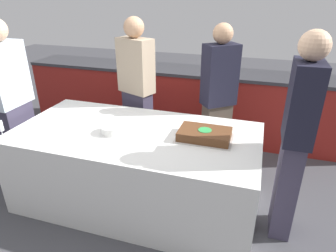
% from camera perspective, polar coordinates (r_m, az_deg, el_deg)
% --- Properties ---
extents(ground_plane, '(14.00, 14.00, 0.00)m').
position_cam_1_polar(ground_plane, '(3.07, -5.61, -13.66)').
color(ground_plane, '#424247').
extents(back_counter, '(4.40, 0.58, 0.92)m').
position_cam_1_polar(back_counter, '(4.19, 2.64, 4.74)').
color(back_counter, maroon).
rests_on(back_counter, ground_plane).
extents(dining_table, '(2.18, 1.09, 0.74)m').
position_cam_1_polar(dining_table, '(2.86, -5.93, -7.83)').
color(dining_table, silver).
rests_on(dining_table, ground_plane).
extents(cake, '(0.47, 0.32, 0.08)m').
position_cam_1_polar(cake, '(2.55, 7.00, -1.58)').
color(cake, '#B7B2AD').
rests_on(cake, dining_table).
extents(plate_stack, '(0.20, 0.20, 0.07)m').
position_cam_1_polar(plate_stack, '(2.67, -10.60, -0.60)').
color(plate_stack, white).
rests_on(plate_stack, dining_table).
extents(wine_glass, '(0.06, 0.06, 0.17)m').
position_cam_1_polar(wine_glass, '(2.84, -29.30, -0.18)').
color(wine_glass, white).
rests_on(wine_glass, dining_table).
extents(side_plate_near_cake, '(0.21, 0.21, 0.00)m').
position_cam_1_polar(side_plate_near_cake, '(2.82, 9.52, 0.19)').
color(side_plate_near_cake, white).
rests_on(side_plate_near_cake, dining_table).
extents(person_cutting_cake, '(0.39, 0.36, 1.61)m').
position_cam_1_polar(person_cutting_cake, '(3.16, 9.51, 4.85)').
color(person_cutting_cake, '#4C4238').
rests_on(person_cutting_cake, ground_plane).
extents(person_seated_left, '(0.22, 0.41, 1.67)m').
position_cam_1_polar(person_seated_left, '(3.34, -27.54, 3.93)').
color(person_seated_left, '#383347').
rests_on(person_seated_left, ground_plane).
extents(person_seated_right, '(0.21, 0.34, 1.67)m').
position_cam_1_polar(person_seated_right, '(2.44, 23.13, -2.27)').
color(person_seated_right, '#383347').
rests_on(person_seated_right, ground_plane).
extents(person_standing_back, '(0.44, 0.33, 1.65)m').
position_cam_1_polar(person_standing_back, '(3.39, -5.96, 6.74)').
color(person_standing_back, '#383347').
rests_on(person_standing_back, ground_plane).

